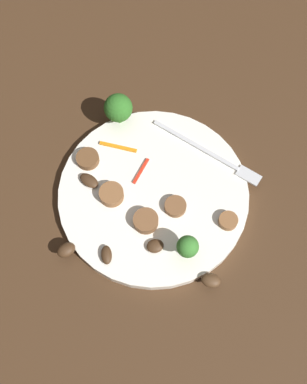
{
  "coord_description": "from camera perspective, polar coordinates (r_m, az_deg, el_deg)",
  "views": [
    {
      "loc": [
        0.06,
        -0.25,
        0.61
      ],
      "look_at": [
        0.0,
        0.0,
        0.02
      ],
      "focal_mm": 42.83,
      "sensor_mm": 36.0,
      "label": 1
    }
  ],
  "objects": [
    {
      "name": "ground_plane",
      "position": [
        0.66,
        0.0,
        -0.55
      ],
      "size": [
        1.4,
        1.4,
        0.0
      ],
      "primitive_type": "plane",
      "color": "#422B19"
    },
    {
      "name": "plate",
      "position": [
        0.66,
        0.0,
        -0.28
      ],
      "size": [
        0.27,
        0.27,
        0.02
      ],
      "primitive_type": "cylinder",
      "color": "white",
      "rests_on": "ground_plane"
    },
    {
      "name": "fork",
      "position": [
        0.68,
        7.52,
        4.51
      ],
      "size": [
        0.17,
        0.08,
        0.0
      ],
      "rotation": [
        0.0,
        0.0,
        -0.36
      ],
      "color": "silver",
      "rests_on": "plate"
    },
    {
      "name": "broccoli_floret_0",
      "position": [
        0.59,
        4.26,
        -6.86
      ],
      "size": [
        0.03,
        0.03,
        0.05
      ],
      "color": "#408630",
      "rests_on": "plate"
    },
    {
      "name": "broccoli_floret_1",
      "position": [
        0.68,
        -4.41,
        10.38
      ],
      "size": [
        0.04,
        0.04,
        0.05
      ],
      "color": "#347525",
      "rests_on": "plate"
    },
    {
      "name": "sausage_slice_0",
      "position": [
        0.64,
        2.74,
        -1.8
      ],
      "size": [
        0.03,
        0.03,
        0.01
      ],
      "primitive_type": "cylinder",
      "rotation": [
        0.0,
        0.0,
        0.07
      ],
      "color": "brown",
      "rests_on": "plate"
    },
    {
      "name": "sausage_slice_1",
      "position": [
        0.63,
        -1.22,
        -3.57
      ],
      "size": [
        0.05,
        0.05,
        0.01
      ],
      "primitive_type": "cylinder",
      "rotation": [
        0.0,
        0.0,
        0.39
      ],
      "color": "brown",
      "rests_on": "plate"
    },
    {
      "name": "sausage_slice_2",
      "position": [
        0.67,
        -8.19,
        4.11
      ],
      "size": [
        0.05,
        0.05,
        0.01
      ],
      "primitive_type": "cylinder",
      "rotation": [
        0.0,
        0.0,
        2.61
      ],
      "color": "brown",
      "rests_on": "plate"
    },
    {
      "name": "sausage_slice_3",
      "position": [
        0.64,
        9.27,
        -3.56
      ],
      "size": [
        0.04,
        0.04,
        0.01
      ],
      "primitive_type": "cylinder",
      "rotation": [
        0.0,
        0.0,
        2.11
      ],
      "color": "brown",
      "rests_on": "plate"
    },
    {
      "name": "sausage_slice_4",
      "position": [
        0.64,
        -5.26,
        -0.3
      ],
      "size": [
        0.05,
        0.05,
        0.02
      ],
      "primitive_type": "cylinder",
      "rotation": [
        0.0,
        0.0,
        2.01
      ],
      "color": "brown",
      "rests_on": "plate"
    },
    {
      "name": "mushroom_0",
      "position": [
        0.62,
        -5.88,
        -7.8
      ],
      "size": [
        0.02,
        0.03,
        0.01
      ],
      "primitive_type": "ellipsoid",
      "rotation": [
        0.0,
        0.0,
        5.05
      ],
      "color": "#422B19",
      "rests_on": "plate"
    },
    {
      "name": "mushroom_1",
      "position": [
        0.62,
        0.2,
        -6.74
      ],
      "size": [
        0.03,
        0.03,
        0.01
      ],
      "primitive_type": "ellipsoid",
      "rotation": [
        0.0,
        0.0,
        3.62
      ],
      "color": "#422B19",
      "rests_on": "plate"
    },
    {
      "name": "mushroom_2",
      "position": [
        0.62,
        -10.82,
        -7.1
      ],
      "size": [
        0.03,
        0.03,
        0.01
      ],
      "primitive_type": "ellipsoid",
      "rotation": [
        0.0,
        0.0,
        3.93
      ],
      "color": "#422B19",
      "rests_on": "plate"
    },
    {
      "name": "mushroom_3",
      "position": [
        0.66,
        -8.03,
        1.41
      ],
      "size": [
        0.03,
        0.03,
        0.01
      ],
      "primitive_type": "ellipsoid",
      "rotation": [
        0.0,
        0.0,
        2.72
      ],
      "color": "#422B19",
      "rests_on": "plate"
    },
    {
      "name": "mushroom_4",
      "position": [
        0.61,
        7.16,
        -10.87
      ],
      "size": [
        0.03,
        0.02,
        0.01
      ],
      "primitive_type": "ellipsoid",
      "rotation": [
        0.0,
        0.0,
        3.18
      ],
      "color": "#4C331E",
      "rests_on": "plate"
    },
    {
      "name": "pepper_strip_0",
      "position": [
        0.66,
        -1.57,
        2.63
      ],
      "size": [
        0.01,
        0.04,
        0.0
      ],
      "primitive_type": "cube",
      "rotation": [
        0.0,
        0.0,
        4.46
      ],
      "color": "red",
      "rests_on": "plate"
    },
    {
      "name": "pepper_strip_1",
      "position": [
        0.68,
        -4.43,
        5.62
      ],
      "size": [
        0.06,
        0.01,
        0.0
      ],
      "primitive_type": "cube",
      "rotation": [
        0.0,
        0.0,
        3.12
      ],
      "color": "orange",
      "rests_on": "plate"
    }
  ]
}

